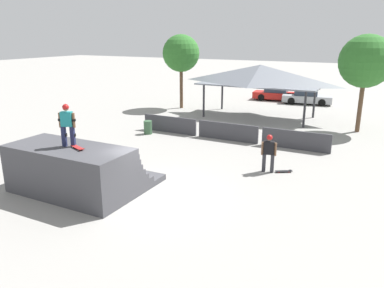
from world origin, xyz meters
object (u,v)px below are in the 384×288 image
at_px(skater_on_deck, 67,122).
at_px(skateboard_on_ground, 284,171).
at_px(bystander_walking, 269,150).
at_px(parked_car_silver, 307,97).
at_px(parked_car_red, 277,94).
at_px(skateboard_on_deck, 78,147).
at_px(tree_beside_pavilion, 181,54).
at_px(trash_bin, 148,127).
at_px(tree_far_back, 366,62).

bearing_deg(skater_on_deck, skateboard_on_ground, 20.65).
relative_size(bystander_walking, parked_car_silver, 0.39).
bearing_deg(parked_car_red, skateboard_on_deck, -96.57).
bearing_deg(bystander_walking, skateboard_on_ground, -169.90).
distance_m(bystander_walking, skateboard_on_ground, 1.25).
distance_m(tree_beside_pavilion, parked_car_red, 10.73).
relative_size(skater_on_deck, trash_bin, 1.96).
bearing_deg(trash_bin, tree_beside_pavilion, 105.47).
bearing_deg(skater_on_deck, parked_car_red, 65.83).
relative_size(parked_car_red, parked_car_silver, 1.02).
xyz_separation_m(tree_beside_pavilion, parked_car_red, (6.30, 7.70, -4.01)).
distance_m(skater_on_deck, trash_bin, 9.85).
xyz_separation_m(parked_car_red, parked_car_silver, (2.95, -0.65, -0.00)).
height_order(tree_beside_pavilion, tree_far_back, tree_far_back).
bearing_deg(tree_beside_pavilion, parked_car_red, 50.69).
bearing_deg(bystander_walking, tree_far_back, -119.49).
bearing_deg(parked_car_silver, skateboard_on_ground, -89.95).
distance_m(tree_beside_pavilion, parked_car_silver, 12.31).
relative_size(bystander_walking, parked_car_red, 0.38).
relative_size(bystander_walking, skateboard_on_ground, 2.33).
relative_size(skateboard_on_deck, bystander_walking, 0.47).
distance_m(bystander_walking, parked_car_silver, 19.19).
bearing_deg(parked_car_red, tree_beside_pavilion, -134.23).
bearing_deg(parked_car_silver, parked_car_red, 159.51).
bearing_deg(bystander_walking, parked_car_red, -88.59).
height_order(skateboard_on_deck, parked_car_red, skateboard_on_deck).
relative_size(bystander_walking, tree_far_back, 0.29).
relative_size(skateboard_on_deck, trash_bin, 0.99).
xyz_separation_m(bystander_walking, parked_car_silver, (-2.00, 19.08, -0.44)).
relative_size(skateboard_on_deck, parked_car_red, 0.18).
height_order(skater_on_deck, tree_beside_pavilion, tree_beside_pavilion).
bearing_deg(tree_far_back, trash_bin, -150.13).
bearing_deg(skater_on_deck, trash_bin, 84.45).
bearing_deg(tree_far_back, parked_car_red, 129.53).
height_order(parked_car_red, parked_car_silver, same).
bearing_deg(trash_bin, bystander_walking, -20.15).
distance_m(skateboard_on_deck, skateboard_on_ground, 9.21).
xyz_separation_m(skateboard_on_ground, parked_car_silver, (-2.70, 18.79, 0.54)).
distance_m(skateboard_on_deck, trash_bin, 9.92).
xyz_separation_m(bystander_walking, tree_beside_pavilion, (-11.26, 12.03, 3.56)).
xyz_separation_m(skater_on_deck, parked_car_red, (1.28, 25.67, -2.30)).
height_order(skater_on_deck, trash_bin, skater_on_deck).
distance_m(skateboard_on_ground, tree_beside_pavilion, 17.36).
bearing_deg(trash_bin, skateboard_on_ground, -17.18).
bearing_deg(bystander_walking, tree_beside_pavilion, -59.58).
relative_size(skateboard_on_ground, tree_far_back, 0.12).
bearing_deg(skateboard_on_ground, tree_beside_pavilion, 103.73).
relative_size(tree_far_back, parked_car_red, 1.34).
distance_m(skateboard_on_deck, parked_car_silver, 25.43).
distance_m(parked_car_red, parked_car_silver, 3.02).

